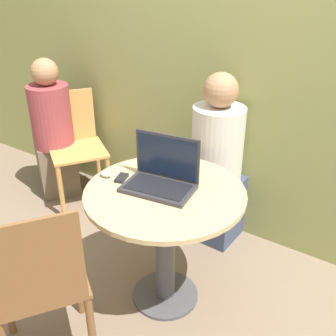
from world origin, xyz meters
TOP-DOWN VIEW (x-y plane):
  - ground_plane at (0.00, 0.00)m, footprint 12.00×12.00m
  - back_wall at (0.00, 0.84)m, footprint 7.00×0.05m
  - round_table at (0.00, 0.00)m, footprint 0.81×0.81m
  - laptop at (-0.04, 0.02)m, footprint 0.38×0.27m
  - cell_phone at (-0.25, -0.03)m, footprint 0.07×0.10m
  - computer_mouse at (-0.34, -0.06)m, footprint 0.07×0.04m
  - chair_empty at (-0.22, -0.64)m, footprint 0.56×0.56m
  - person_seated at (-0.04, 0.70)m, footprint 0.32×0.50m
  - chair_background at (-1.17, 0.51)m, footprint 0.55×0.55m
  - person_background at (-1.41, 0.50)m, footprint 0.52×0.48m

SIDE VIEW (x-z plane):
  - ground_plane at x=0.00m, z-range 0.00..0.00m
  - chair_background at x=-1.17m, z-range 0.02..0.89m
  - person_background at x=-1.41m, z-range -0.09..1.02m
  - chair_empty at x=-0.22m, z-range 0.02..0.92m
  - person_seated at x=-0.04m, z-range -0.09..1.06m
  - round_table at x=0.00m, z-range 0.17..0.88m
  - cell_phone at x=-0.25m, z-range 0.71..0.72m
  - computer_mouse at x=-0.34m, z-range 0.71..0.74m
  - laptop at x=-0.04m, z-range 0.63..0.89m
  - back_wall at x=0.00m, z-range 0.00..2.60m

